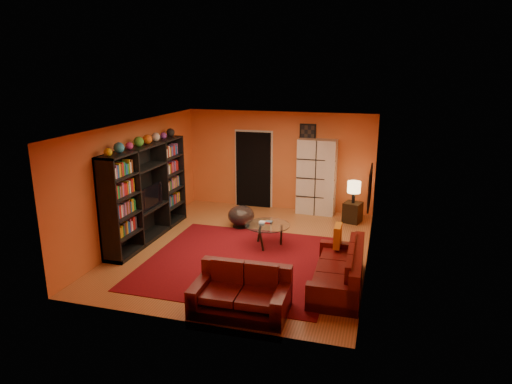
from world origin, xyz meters
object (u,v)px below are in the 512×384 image
(entertainment_unit, at_px, (147,193))
(table_lamp, at_px, (354,188))
(sofa, at_px, (342,272))
(coffee_table, at_px, (267,227))
(loveseat, at_px, (242,293))
(storage_cabinet, at_px, (317,177))
(bowl_chair, at_px, (241,216))
(tv, at_px, (148,197))
(side_table, at_px, (353,212))

(entertainment_unit, relative_size, table_lamp, 5.60)
(sofa, distance_m, coffee_table, 2.26)
(entertainment_unit, relative_size, coffee_table, 3.13)
(loveseat, xyz_separation_m, coffee_table, (-0.28, 2.66, 0.15))
(storage_cabinet, relative_size, table_lamp, 3.64)
(storage_cabinet, relative_size, bowl_chair, 3.06)
(tv, xyz_separation_m, side_table, (4.26, 2.38, -0.72))
(sofa, distance_m, side_table, 3.55)
(tv, xyz_separation_m, sofa, (4.36, -1.17, -0.68))
(entertainment_unit, xyz_separation_m, storage_cabinet, (3.32, 2.80, -0.08))
(tv, bearing_deg, table_lamp, -60.80)
(entertainment_unit, bearing_deg, tv, -39.07)
(tv, xyz_separation_m, coffee_table, (2.63, 0.28, -0.53))
(coffee_table, distance_m, table_lamp, 2.69)
(entertainment_unit, relative_size, bowl_chair, 4.72)
(coffee_table, height_order, table_lamp, table_lamp)
(storage_cabinet, bearing_deg, entertainment_unit, -137.42)
(table_lamp, bearing_deg, storage_cabinet, 154.89)
(coffee_table, xyz_separation_m, side_table, (1.62, 2.10, -0.19))
(sofa, bearing_deg, side_table, 90.28)
(coffee_table, bearing_deg, sofa, -40.08)
(sofa, height_order, loveseat, same)
(entertainment_unit, relative_size, storage_cabinet, 1.54)
(entertainment_unit, distance_m, side_table, 4.96)
(loveseat, distance_m, bowl_chair, 3.84)
(tv, xyz_separation_m, table_lamp, (4.26, 2.38, -0.09))
(bowl_chair, height_order, table_lamp, table_lamp)
(loveseat, height_order, coffee_table, loveseat)
(table_lamp, bearing_deg, side_table, 0.00)
(tv, bearing_deg, side_table, -60.80)
(loveseat, xyz_separation_m, table_lamp, (1.34, 4.75, 0.60))
(side_table, bearing_deg, loveseat, -105.73)
(side_table, bearing_deg, coffee_table, -127.71)
(sofa, height_order, storage_cabinet, storage_cabinet)
(loveseat, bearing_deg, table_lamp, -17.16)
(entertainment_unit, distance_m, sofa, 4.63)
(sofa, bearing_deg, table_lamp, 90.28)
(sofa, xyz_separation_m, bowl_chair, (-2.63, 2.44, -0.01))
(loveseat, xyz_separation_m, bowl_chair, (-1.19, 3.65, -0.00))
(loveseat, distance_m, coffee_table, 2.68)
(storage_cabinet, bearing_deg, tv, -136.58)
(entertainment_unit, relative_size, side_table, 6.00)
(sofa, distance_m, storage_cabinet, 4.21)
(coffee_table, bearing_deg, side_table, 52.29)
(entertainment_unit, bearing_deg, coffee_table, 5.12)
(entertainment_unit, distance_m, tv, 0.10)
(storage_cabinet, xyz_separation_m, table_lamp, (0.99, -0.46, -0.09))
(loveseat, distance_m, table_lamp, 4.98)
(entertainment_unit, relative_size, sofa, 1.47)
(tv, relative_size, storage_cabinet, 0.45)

